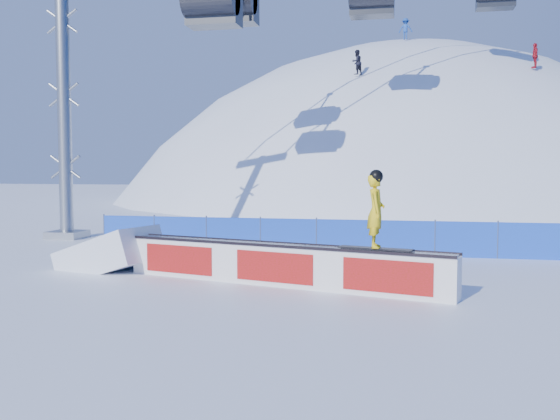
# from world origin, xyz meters

# --- Properties ---
(ground) EXTENTS (160.00, 160.00, 0.00)m
(ground) POSITION_xyz_m (0.00, 0.00, 0.00)
(ground) COLOR white
(ground) RESTS_ON ground
(snow_hill) EXTENTS (64.00, 64.00, 64.00)m
(snow_hill) POSITION_xyz_m (0.00, 42.00, -18.00)
(snow_hill) COLOR white
(snow_hill) RESTS_ON ground
(safety_fence) EXTENTS (22.05, 0.05, 1.30)m
(safety_fence) POSITION_xyz_m (0.00, 4.50, 0.60)
(safety_fence) COLOR blue
(safety_fence) RESTS_ON ground
(rail_box) EXTENTS (8.83, 2.95, 1.08)m
(rail_box) POSITION_xyz_m (-3.08, -1.45, 0.53)
(rail_box) COLOR white
(rail_box) RESTS_ON ground
(snow_ramp) EXTENTS (3.27, 2.51, 1.81)m
(snow_ramp) POSITION_xyz_m (-8.50, 0.02, 0.00)
(snow_ramp) COLOR white
(snow_ramp) RESTS_ON ground
(snowboarder) EXTENTS (1.81, 0.78, 1.87)m
(snowboarder) POSITION_xyz_m (-0.63, -2.11, 2.00)
(snowboarder) COLOR black
(snowboarder) RESTS_ON rail_box
(distant_skiers) EXTENTS (17.46, 10.04, 6.48)m
(distant_skiers) POSITION_xyz_m (3.50, 29.78, 11.18)
(distant_skiers) COLOR black
(distant_skiers) RESTS_ON ground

